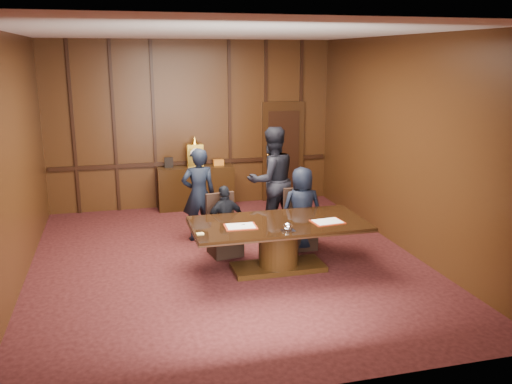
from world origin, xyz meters
TOP-DOWN VIEW (x-y plane):
  - room at (0.07, 0.14)m, footprint 7.00×7.04m
  - sideboard at (0.00, 3.26)m, footprint 1.60×0.45m
  - conference_table at (0.69, -0.50)m, footprint 2.62×1.32m
  - folder_left at (0.08, -0.59)m, footprint 0.48×0.35m
  - folder_right at (1.39, -0.70)m, footprint 0.49×0.37m
  - inkstand at (0.69, -0.95)m, footprint 0.20×0.14m
  - notepad at (-0.54, -0.77)m, footprint 0.11×0.08m
  - chair_left at (0.03, 0.38)m, footprint 0.55×0.55m
  - chair_right at (1.34, 0.38)m, footprint 0.49×0.49m
  - signatory_left at (0.04, 0.30)m, footprint 0.73×0.43m
  - signatory_right at (1.34, 0.30)m, footprint 0.71×0.48m
  - witness_left at (-0.25, 1.20)m, footprint 0.62×0.42m
  - witness_right at (1.11, 1.30)m, footprint 1.08×0.92m

SIDE VIEW (x-z plane):
  - chair_left at x=0.03m, z-range -0.20..0.79m
  - chair_right at x=1.34m, z-range -0.20..0.79m
  - sideboard at x=0.00m, z-range -0.28..1.26m
  - conference_table at x=0.69m, z-range 0.13..0.89m
  - signatory_left at x=0.04m, z-range 0.00..1.17m
  - signatory_right at x=1.34m, z-range 0.00..1.40m
  - notepad at x=-0.54m, z-range 0.76..0.77m
  - folder_left at x=0.08m, z-range 0.76..0.78m
  - folder_right at x=1.39m, z-range 0.76..0.78m
  - inkstand at x=0.69m, z-range 0.76..0.87m
  - witness_left at x=-0.25m, z-range 0.00..1.64m
  - witness_right at x=1.11m, z-range 0.00..1.95m
  - room at x=0.07m, z-range -0.03..3.47m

